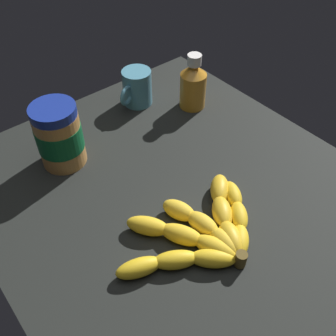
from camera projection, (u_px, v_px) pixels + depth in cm
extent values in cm
cube|color=black|center=(180.00, 199.00, 76.77)|extent=(81.35, 71.00, 3.86)
ellipsoid|color=yellow|center=(241.00, 240.00, 65.82)|extent=(6.60, 6.87, 3.07)
ellipsoid|color=yellow|center=(239.00, 216.00, 69.44)|extent=(6.97, 6.43, 3.07)
ellipsoid|color=yellow|center=(233.00, 195.00, 73.06)|extent=(7.15, 5.81, 3.07)
ellipsoid|color=yellow|center=(231.00, 238.00, 65.74)|extent=(7.98, 6.21, 3.59)
ellipsoid|color=yellow|center=(222.00, 212.00, 69.69)|extent=(7.91, 7.05, 3.59)
ellipsoid|color=yellow|center=(220.00, 189.00, 73.70)|extent=(7.54, 7.63, 3.59)
ellipsoid|color=yellow|center=(224.00, 242.00, 65.18)|extent=(6.76, 3.90, 3.47)
ellipsoid|color=yellow|center=(202.00, 224.00, 67.92)|extent=(6.96, 4.35, 3.47)
ellipsoid|color=yellow|center=(179.00, 210.00, 70.10)|extent=(7.33, 5.50, 3.47)
ellipsoid|color=yellow|center=(215.00, 248.00, 64.44)|extent=(8.52, 6.01, 3.41)
ellipsoid|color=yellow|center=(181.00, 235.00, 66.32)|extent=(8.49, 6.78, 3.41)
ellipsoid|color=yellow|center=(148.00, 226.00, 67.64)|extent=(8.30, 7.43, 3.41)
ellipsoid|color=yellow|center=(213.00, 258.00, 63.10)|extent=(7.62, 7.87, 3.20)
ellipsoid|color=yellow|center=(176.00, 260.00, 62.92)|extent=(6.79, 8.29, 3.20)
ellipsoid|color=yellow|center=(139.00, 268.00, 61.89)|extent=(5.69, 8.39, 3.20)
cylinder|color=brown|center=(241.00, 259.00, 62.78)|extent=(2.00, 2.00, 3.00)
cylinder|color=#BF8442|center=(60.00, 139.00, 77.74)|extent=(9.25, 9.25, 11.97)
cylinder|color=#0F592D|center=(59.00, 137.00, 77.32)|extent=(9.44, 9.44, 5.38)
cylinder|color=navy|center=(53.00, 111.00, 72.79)|extent=(9.16, 9.16, 1.99)
cylinder|color=orange|center=(193.00, 90.00, 92.90)|extent=(6.38, 6.38, 8.88)
cone|color=orange|center=(194.00, 70.00, 88.85)|extent=(6.38, 6.38, 2.56)
cylinder|color=white|center=(194.00, 60.00, 87.06)|extent=(3.32, 3.32, 2.48)
cylinder|color=teal|center=(137.00, 87.00, 93.86)|extent=(7.17, 7.17, 8.89)
torus|color=teal|center=(127.00, 96.00, 90.56)|extent=(2.80, 4.92, 4.91)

